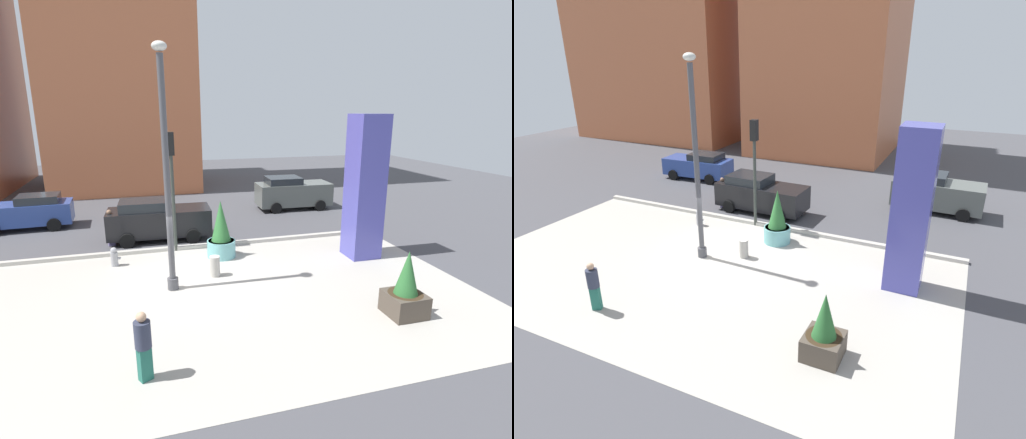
{
  "view_description": "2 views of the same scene",
  "coord_description": "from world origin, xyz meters",
  "views": [
    {
      "loc": [
        -1.39,
        -13.19,
        5.73
      ],
      "look_at": [
        2.3,
        -0.43,
        2.08
      ],
      "focal_mm": 28.14,
      "sensor_mm": 36.0,
      "label": 1
    },
    {
      "loc": [
        8.27,
        -13.28,
        7.74
      ],
      "look_at": [
        2.32,
        -0.69,
        2.09
      ],
      "focal_mm": 29.77,
      "sensor_mm": 36.0,
      "label": 2
    }
  ],
  "objects": [
    {
      "name": "car_far_lane",
      "position": [
        -6.91,
        8.35,
        0.85
      ],
      "size": [
        4.29,
        2.08,
        1.68
      ],
      "color": "#2D4793",
      "rests_on": "ground_plane"
    },
    {
      "name": "traffic_light_far_side",
      "position": [
        -0.21,
        3.06,
        3.27
      ],
      "size": [
        0.28,
        0.42,
        4.89
      ],
      "color": "#333833",
      "rests_on": "ground_plane"
    },
    {
      "name": "potted_plant_near_right",
      "position": [
        1.49,
        1.79,
        0.95
      ],
      "size": [
        1.13,
        1.13,
        2.32
      ],
      "color": "#6BB2B2",
      "rests_on": "ground_plane"
    },
    {
      "name": "plaza_pavement",
      "position": [
        0.0,
        -2.0,
        0.0
      ],
      "size": [
        18.0,
        10.0,
        0.02
      ],
      "primitive_type": "cube",
      "color": "#ADA89E",
      "rests_on": "ground_plane"
    },
    {
      "name": "car_curb_east",
      "position": [
        -0.81,
        4.82,
        0.93
      ],
      "size": [
        4.59,
        2.18,
        1.85
      ],
      "color": "black",
      "rests_on": "ground_plane"
    },
    {
      "name": "fire_hydrant",
      "position": [
        -2.59,
        1.93,
        0.37
      ],
      "size": [
        0.36,
        0.26,
        0.75
      ],
      "color": "#99999E",
      "rests_on": "ground_plane"
    },
    {
      "name": "pedestrian_on_sidewalk",
      "position": [
        -2.83,
        4.49,
        0.89
      ],
      "size": [
        0.44,
        0.44,
        1.61
      ],
      "color": "slate",
      "rests_on": "ground_plane"
    },
    {
      "name": "concrete_bollard",
      "position": [
        0.88,
        -0.07,
        0.38
      ],
      "size": [
        0.36,
        0.36,
        0.75
      ],
      "primitive_type": "cylinder",
      "color": "#B2ADA3",
      "rests_on": "ground_plane"
    },
    {
      "name": "art_pillar_blue",
      "position": [
        6.93,
        0.37,
        2.79
      ],
      "size": [
        1.2,
        1.2,
        5.59
      ],
      "primitive_type": "cube",
      "color": "#4C4CAD",
      "rests_on": "ground_plane"
    },
    {
      "name": "curb_strip",
      "position": [
        0.0,
        3.12,
        0.08
      ],
      "size": [
        18.0,
        0.24,
        0.16
      ],
      "primitive_type": "cube",
      "color": "#B7B2A8",
      "rests_on": "ground_plane"
    },
    {
      "name": "lamp_post",
      "position": [
        -0.64,
        -0.74,
        3.72
      ],
      "size": [
        0.44,
        0.44,
        7.61
      ],
      "color": "#4C4C51",
      "rests_on": "ground_plane"
    },
    {
      "name": "ground_plane",
      "position": [
        0.0,
        4.0,
        0.0
      ],
      "size": [
        60.0,
        60.0,
        0.0
      ],
      "primitive_type": "plane",
      "color": "#47474C"
    },
    {
      "name": "potted_plant_near_left",
      "position": [
        5.61,
        -4.32,
        0.77
      ],
      "size": [
        1.03,
        1.03,
        1.95
      ],
      "color": "#4C4238",
      "rests_on": "ground_plane"
    },
    {
      "name": "car_intersection",
      "position": [
        7.17,
        8.68,
        0.97
      ],
      "size": [
        4.4,
        2.19,
        1.93
      ],
      "color": "#565B56",
      "rests_on": "ground_plane"
    },
    {
      "name": "pedestrian_by_curb",
      "position": [
        -1.61,
        -5.25,
        0.91
      ],
      "size": [
        0.49,
        0.49,
        1.64
      ],
      "color": "#236656",
      "rests_on": "ground_plane"
    }
  ]
}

